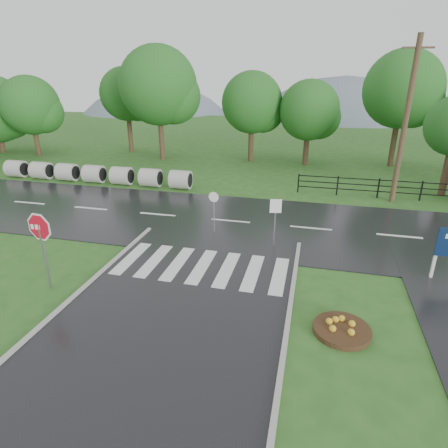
# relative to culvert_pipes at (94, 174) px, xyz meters

# --- Properties ---
(ground) EXTENTS (120.00, 120.00, 0.00)m
(ground) POSITION_rel_culvert_pipes_xyz_m (10.80, -15.00, -0.60)
(ground) COLOR #295C1E
(ground) RESTS_ON ground
(main_road) EXTENTS (90.00, 8.00, 0.04)m
(main_road) POSITION_rel_culvert_pipes_xyz_m (10.80, -5.00, -0.60)
(main_road) COLOR black
(main_road) RESTS_ON ground
(crosswalk) EXTENTS (6.50, 2.80, 0.02)m
(crosswalk) POSITION_rel_culvert_pipes_xyz_m (10.80, -10.00, -0.54)
(crosswalk) COLOR silver
(crosswalk) RESTS_ON ground
(fence_west) EXTENTS (9.58, 0.08, 1.20)m
(fence_west) POSITION_rel_culvert_pipes_xyz_m (18.55, 1.00, 0.12)
(fence_west) COLOR black
(fence_west) RESTS_ON ground
(hills) EXTENTS (102.00, 48.00, 48.00)m
(hills) POSITION_rel_culvert_pipes_xyz_m (14.29, 50.00, -16.14)
(hills) COLOR slate
(hills) RESTS_ON ground
(treeline) EXTENTS (83.20, 5.20, 10.00)m
(treeline) POSITION_rel_culvert_pipes_xyz_m (11.80, 9.00, -0.60)
(treeline) COLOR #1C5A1B
(treeline) RESTS_ON ground
(culvert_pipes) EXTENTS (13.90, 1.20, 1.20)m
(culvert_pipes) POSITION_rel_culvert_pipes_xyz_m (0.00, 0.00, 0.00)
(culvert_pipes) COLOR #9E9B93
(culvert_pipes) RESTS_ON ground
(stop_sign) EXTENTS (1.31, 0.20, 2.97)m
(stop_sign) POSITION_rel_culvert_pipes_xyz_m (6.05, -12.68, 1.45)
(stop_sign) COLOR #939399
(stop_sign) RESTS_ON ground
(flower_bed) EXTENTS (1.66, 1.66, 0.33)m
(flower_bed) POSITION_rel_culvert_pipes_xyz_m (15.90, -12.79, -0.48)
(flower_bed) COLOR #332111
(flower_bed) RESTS_ON ground
(reg_sign_small) EXTENTS (0.48, 0.12, 2.19)m
(reg_sign_small) POSITION_rel_culvert_pipes_xyz_m (13.28, -7.48, 0.95)
(reg_sign_small) COLOR #939399
(reg_sign_small) RESTS_ON ground
(reg_sign_round) EXTENTS (0.47, 0.08, 2.04)m
(reg_sign_round) POSITION_rel_culvert_pipes_xyz_m (10.37, -6.64, 0.71)
(reg_sign_round) COLOR #939399
(reg_sign_round) RESTS_ON ground
(utility_pole_east) EXTENTS (1.59, 0.31, 8.94)m
(utility_pole_east) POSITION_rel_culvert_pipes_xyz_m (19.30, 0.50, 3.94)
(utility_pole_east) COLOR #473523
(utility_pole_east) RESTS_ON ground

